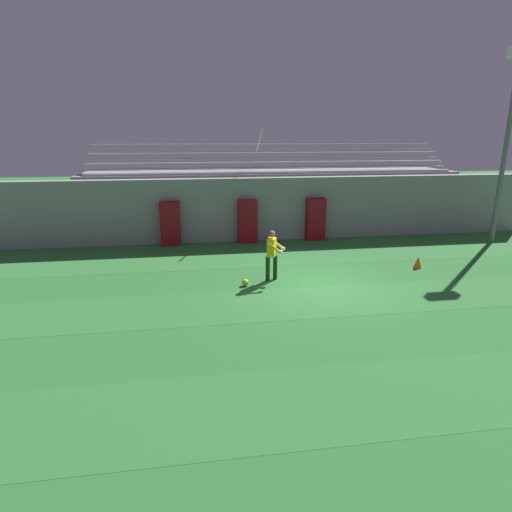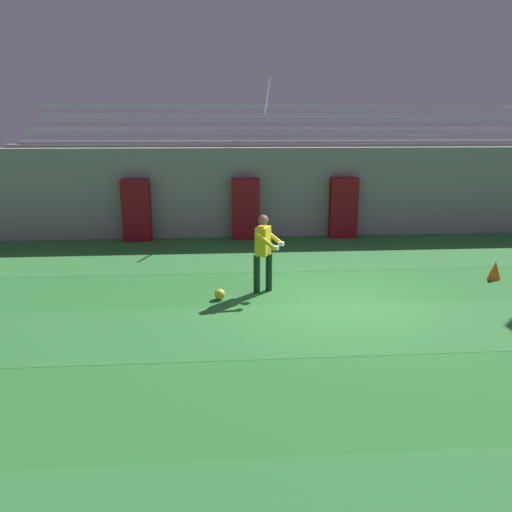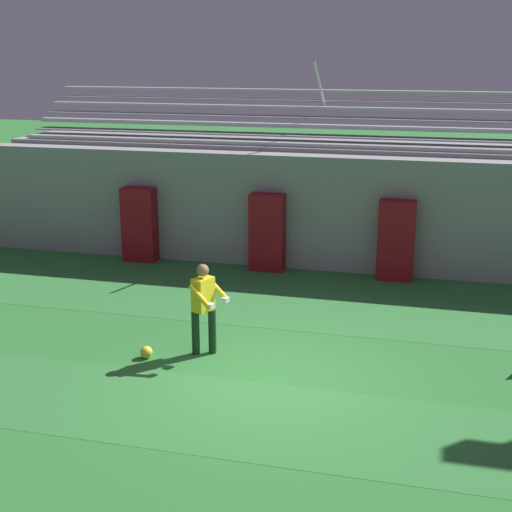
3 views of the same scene
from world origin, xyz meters
The scene contains 10 objects.
ground_plane centered at (0.00, 0.00, 0.00)m, with size 80.00×80.00×0.00m, color #2D7533.
turf_stripe_mid centered at (0.00, -1.33, 0.00)m, with size 28.00×2.33×0.01m, color #337A38.
turf_stripe_far centered at (0.00, 3.34, 0.00)m, with size 28.00×2.33×0.01m, color #337A38.
back_wall centered at (0.00, 6.50, 1.40)m, with size 24.00×0.60×2.80m, color gray.
padding_pillar_gate_left centered at (-1.55, 5.95, 0.95)m, with size 0.84×0.44×1.90m, color maroon.
padding_pillar_gate_right centered at (1.55, 5.95, 0.95)m, with size 0.84×0.44×1.90m, color maroon.
padding_pillar_far_left centered at (-4.90, 5.95, 0.95)m, with size 0.84×0.44×1.90m, color maroon.
bleacher_stand centered at (0.00, 8.49, 1.50)m, with size 18.00×3.35×5.03m.
goalkeeper centered at (-1.45, 0.73, 0.95)m, with size 0.69×0.71×1.67m.
soccer_ball centered at (-2.40, 0.29, 0.11)m, with size 0.22×0.22×0.22m, color yellow.
Camera 3 is at (2.33, -10.47, 5.22)m, focal length 50.00 mm.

